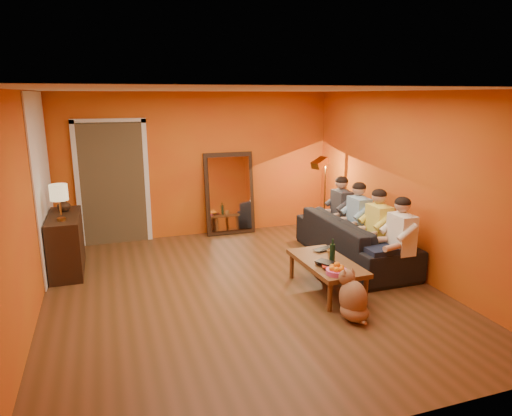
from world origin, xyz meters
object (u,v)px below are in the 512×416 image
object	(u,v)px
sofa	(354,239)
person_mid_left	(378,230)
vase	(64,205)
dog	(353,295)
wine_bottle	(332,250)
person_far_left	(401,241)
person_mid_right	(358,220)
coffee_table	(326,276)
person_far_right	(341,212)
tumbler	(331,253)
mirror_frame	(230,193)
table_lamp	(60,203)
sideboard	(66,243)
floor_lamp	(325,199)
laptop	(327,250)

from	to	relation	value
sofa	person_mid_left	size ratio (longest dim) A/B	1.94
vase	person_mid_left	bearing A→B (deg)	-20.72
dog	wine_bottle	distance (m)	0.80
person_far_left	person_mid_right	xyz separation A→B (m)	(0.00, 1.10, 0.00)
sofa	person_far_left	world-z (taller)	person_far_left
coffee_table	person_far_right	size ratio (longest dim) A/B	1.00
coffee_table	tumbler	world-z (taller)	tumbler
dog	person_far_right	world-z (taller)	person_far_right
person_far_left	tumbler	bearing A→B (deg)	167.84
mirror_frame	table_lamp	size ratio (longest dim) A/B	2.98
sideboard	sofa	distance (m)	4.35
mirror_frame	sideboard	distance (m)	3.01
sofa	person_mid_left	world-z (taller)	person_mid_left
sofa	person_mid_right	bearing A→B (deg)	-52.43
floor_lamp	dog	world-z (taller)	floor_lamp
person_far_left	person_mid_left	size ratio (longest dim) A/B	1.00
tumbler	laptop	size ratio (longest dim) A/B	0.32
coffee_table	vase	size ratio (longest dim) A/B	6.05
sideboard	laptop	xyz separation A→B (m)	(3.48, -1.52, 0.01)
laptop	person_far_left	bearing A→B (deg)	-42.90
table_lamp	sofa	bearing A→B (deg)	-8.76
wine_bottle	person_far_left	bearing A→B (deg)	-1.98
mirror_frame	laptop	size ratio (longest dim) A/B	4.53
sofa	laptop	size ratio (longest dim) A/B	7.04
mirror_frame	wine_bottle	xyz separation A→B (m)	(0.56, -3.00, -0.18)
sideboard	sofa	xyz separation A→B (m)	(4.24, -0.95, -0.08)
person_mid_right	sideboard	bearing A→B (deg)	168.95
table_lamp	sofa	distance (m)	4.36
coffee_table	floor_lamp	bearing A→B (deg)	62.42
laptop	sideboard	bearing A→B (deg)	139.50
vase	floor_lamp	bearing A→B (deg)	-0.03
person_mid_left	tumbler	xyz separation A→B (m)	(-0.95, -0.34, -0.14)
mirror_frame	person_far_right	size ratio (longest dim) A/B	1.25
vase	person_far_left	bearing A→B (deg)	-26.76
sofa	mirror_frame	bearing A→B (deg)	35.49
sideboard	dog	bearing A→B (deg)	-39.48
table_lamp	vase	distance (m)	0.57
sideboard	sofa	world-z (taller)	sideboard
sofa	tumbler	size ratio (longest dim) A/B	21.76
sofa	person_mid_right	world-z (taller)	person_mid_right
coffee_table	person_mid_left	bearing A→B (deg)	21.91
sideboard	floor_lamp	xyz separation A→B (m)	(4.33, 0.25, 0.29)
person_far_left	tumbler	xyz separation A→B (m)	(-0.95, 0.21, -0.14)
floor_lamp	mirror_frame	bearing A→B (deg)	129.31
mirror_frame	person_far_left	xyz separation A→B (m)	(1.58, -3.03, -0.15)
person_far_left	sofa	bearing A→B (deg)	97.41
table_lamp	tumbler	world-z (taller)	table_lamp
person_mid_left	wine_bottle	size ratio (longest dim) A/B	3.94
mirror_frame	table_lamp	bearing A→B (deg)	-153.68
table_lamp	vase	xyz separation A→B (m)	(0.00, 0.55, -0.15)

